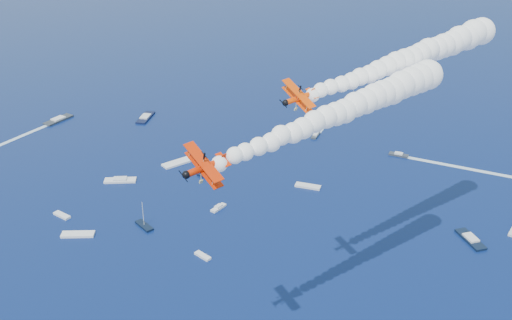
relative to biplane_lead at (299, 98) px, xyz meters
name	(u,v)px	position (x,y,z in m)	size (l,w,h in m)	color
biplane_lead	(299,98)	(0.00, 0.00, 0.00)	(7.69, 8.62, 5.20)	#FF4705
biplane_trail	(206,167)	(-23.10, -12.49, -4.28)	(8.46, 9.49, 5.72)	red
smoke_trail_lead	(404,60)	(28.22, 6.66, 2.20)	(57.00, 18.34, 10.79)	white
smoke_trail_trail	(335,114)	(5.00, -5.31, -2.08)	(56.78, 19.26, 10.79)	white
spectator_boats	(136,181)	(-17.84, 86.00, -58.07)	(211.01, 169.55, 0.70)	#2C313B
boat_wakes	(172,139)	(3.00, 115.72, -58.39)	(210.06, 142.00, 0.04)	white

